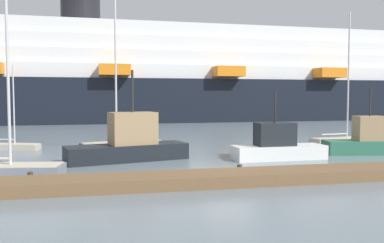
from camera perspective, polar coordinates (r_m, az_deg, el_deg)
The scene contains 11 objects.
ground_plane at distance 22.62m, azimuth 5.15°, elevation -6.87°, with size 600.00×600.00×0.00m, color slate.
dock_pier at distance 19.67m, azimuth 7.85°, elevation -7.66°, with size 24.89×2.54×0.65m.
sailboat_0 at distance 34.11m, azimuth -24.04°, elevation -3.08°, with size 4.52×2.33×6.44m.
sailboat_1 at distance 23.02m, azimuth -25.16°, elevation -5.81°, with size 6.38×2.73×10.65m.
sailboat_2 at distance 36.17m, azimuth 20.32°, elevation -2.35°, with size 5.63×2.05×11.02m.
sailboat_3 at distance 30.34m, azimuth -9.64°, elevation -3.18°, with size 6.23×3.09×11.94m.
fishing_boat_0 at distance 26.31m, azimuth -8.77°, elevation -3.07°, with size 7.98×4.11×5.75m.
fishing_boat_1 at distance 31.47m, azimuth 23.21°, elevation -2.51°, with size 5.93×2.64×4.70m.
fishing_boat_2 at distance 27.07m, azimuth 11.87°, elevation -3.37°, with size 6.10×1.96×4.51m.
channel_buoy_0 at distance 34.99m, azimuth 23.94°, elevation -2.95°, with size 0.61×0.61×1.39m.
cruise_ship at distance 72.07m, azimuth 2.72°, elevation 5.87°, with size 123.87×21.21×21.87m.
Camera 1 is at (-6.57, -21.25, 4.09)m, focal length 38.14 mm.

